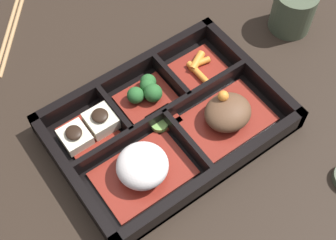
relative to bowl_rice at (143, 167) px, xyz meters
The scene contains 11 objects.
ground_plane 0.09m from the bowl_rice, 149.21° to the right, with size 3.00×3.00×0.00m, color black.
bento_base 0.09m from the bowl_rice, 149.21° to the right, with size 0.33×0.23×0.01m.
bento_rim 0.09m from the bowl_rice, 147.32° to the right, with size 0.33×0.23×0.04m.
bowl_stew 0.15m from the bowl_rice, behind, with size 0.13×0.09×0.05m.
bowl_rice is the anchor object (origin of this frame).
bowl_carrots 0.20m from the bowl_rice, 150.03° to the right, with size 0.08×0.07×0.02m.
bowl_greens 0.13m from the bowl_rice, 126.44° to the right, with size 0.08×0.07×0.03m.
bowl_tofu 0.10m from the bowl_rice, 75.83° to the right, with size 0.08×0.07×0.03m.
bowl_pickles 0.09m from the bowl_rice, 141.77° to the right, with size 0.04×0.04×0.01m.
tea_cup 0.38m from the bowl_rice, 166.08° to the right, with size 0.07×0.07×0.07m.
chopsticks 0.37m from the bowl_rice, 85.86° to the right, with size 0.14×0.18×0.01m.
Camera 1 is at (0.21, 0.29, 0.61)m, focal length 50.00 mm.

